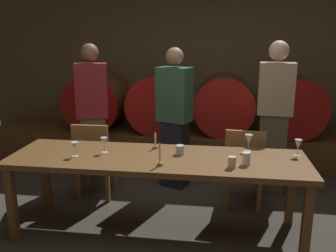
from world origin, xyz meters
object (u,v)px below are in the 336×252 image
chair_left (94,157)px  guest_center (174,118)px  wine_glass_center_left (104,142)px  chair_right (245,164)px  candle_left (155,144)px  wine_glass_far_left (75,146)px  wine_glass_far_right (298,145)px  cup_center (232,162)px  guest_left (93,112)px  cup_right (246,159)px  candle_right (160,159)px  wine_glass_center_right (249,140)px  wine_barrel_far_left (98,101)px  wine_barrel_center_left (159,102)px  dining_table (157,164)px  wine_barrel_far_right (292,106)px  guest_right (274,118)px  wine_barrel_center_right (224,104)px  cup_left (180,150)px

chair_left → guest_center: (0.85, 0.45, 0.37)m
wine_glass_center_left → chair_right: bearing=24.1°
candle_left → wine_glass_far_left: bearing=-153.7°
wine_glass_far_right → cup_center: 0.71m
guest_left → cup_right: (1.77, -1.25, -0.08)m
chair_right → candle_right: candle_right is taller
wine_glass_far_left → wine_glass_center_right: bearing=13.5°
wine_barrel_far_left → candle_right: size_ratio=3.95×
wine_barrel_center_left → dining_table: (0.33, -2.10, -0.17)m
wine_barrel_far_right → guest_left: size_ratio=0.48×
guest_right → wine_barrel_center_right: bearing=-57.1°
guest_left → wine_glass_far_right: guest_left is taller
guest_center → wine_glass_center_right: guest_center is taller
guest_right → cup_center: bearing=72.9°
guest_right → candle_right: guest_right is taller
chair_right → candle_left: size_ratio=5.10×
chair_left → cup_left: chair_left is taller
chair_left → guest_left: bearing=-71.8°
candle_left → wine_barrel_far_right: bearing=49.2°
wine_barrel_center_right → dining_table: bearing=-106.2°
wine_barrel_center_right → cup_center: wine_barrel_center_right is taller
dining_table → cup_left: cup_left is taller
guest_left → wine_barrel_far_left: bearing=-92.5°
dining_table → wine_glass_far_right: wine_glass_far_right is taller
wine_glass_far_left → wine_glass_center_left: 0.27m
candle_right → wine_glass_far_right: 1.26m
guest_left → wine_barrel_center_right: bearing=-167.2°
wine_barrel_far_right → guest_right: 1.11m
wine_barrel_center_left → candle_left: 1.88m
chair_left → cup_right: bearing=154.2°
guest_center → cup_center: bearing=137.9°
wine_glass_center_left → cup_left: size_ratio=1.73×
dining_table → wine_glass_center_left: size_ratio=18.07×
wine_barrel_far_right → cup_left: size_ratio=9.72×
wine_barrel_far_right → wine_glass_center_left: wine_barrel_far_right is taller
wine_glass_far_right → cup_right: bearing=-148.6°
guest_left → wine_glass_center_right: (1.82, -0.88, -0.02)m
guest_center → candle_left: bearing=106.6°
cup_right → chair_right: bearing=85.9°
candle_left → wine_glass_center_left: 0.49m
guest_right → candle_right: size_ratio=8.36×
wine_barrel_center_left → cup_left: bearing=-75.3°
wine_barrel_center_right → candle_left: 1.98m
wine_barrel_far_left → candle_right: wine_barrel_far_left is taller
wine_glass_far_left → cup_center: 1.39m
wine_barrel_center_right → dining_table: (-0.61, -2.10, -0.17)m
wine_glass_far_right → cup_left: 1.06m
candle_left → wine_glass_far_left: (-0.67, -0.33, 0.05)m
candle_right → cup_right: candle_right is taller
wine_glass_far_left → wine_glass_far_right: size_ratio=0.87×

